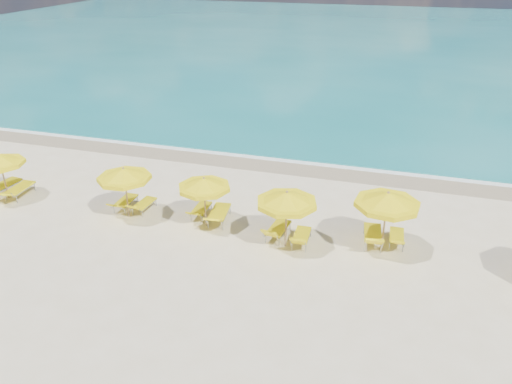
# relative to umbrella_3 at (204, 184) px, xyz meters

# --- Properties ---
(ground_plane) EXTENTS (120.00, 120.00, 0.00)m
(ground_plane) POSITION_rel_umbrella_3_xyz_m (1.77, -0.42, -1.79)
(ground_plane) COLOR beige
(ocean) EXTENTS (120.00, 80.00, 0.30)m
(ocean) POSITION_rel_umbrella_3_xyz_m (1.77, 47.58, -1.79)
(ocean) COLOR #146F71
(ocean) RESTS_ON ground
(wet_sand_band) EXTENTS (120.00, 2.60, 0.01)m
(wet_sand_band) POSITION_rel_umbrella_3_xyz_m (1.77, 6.98, -1.79)
(wet_sand_band) COLOR tan
(wet_sand_band) RESTS_ON ground
(foam_line) EXTENTS (120.00, 1.20, 0.03)m
(foam_line) POSITION_rel_umbrella_3_xyz_m (1.77, 7.78, -1.79)
(foam_line) COLOR white
(foam_line) RESTS_ON ground
(whitecap_near) EXTENTS (14.00, 0.36, 0.05)m
(whitecap_near) POSITION_rel_umbrella_3_xyz_m (-4.23, 16.58, -1.79)
(whitecap_near) COLOR white
(whitecap_near) RESTS_ON ground
(whitecap_far) EXTENTS (18.00, 0.30, 0.05)m
(whitecap_far) POSITION_rel_umbrella_3_xyz_m (9.77, 23.58, -1.79)
(whitecap_far) COLOR white
(whitecap_far) RESTS_ON ground
(umbrella_1) EXTENTS (2.27, 2.27, 2.09)m
(umbrella_1) POSITION_rel_umbrella_3_xyz_m (-9.33, -0.22, -0.01)
(umbrella_1) COLOR tan
(umbrella_1) RESTS_ON ground
(umbrella_2) EXTENTS (2.74, 2.74, 2.20)m
(umbrella_2) POSITION_rel_umbrella_3_xyz_m (-3.33, -0.23, 0.08)
(umbrella_2) COLOR tan
(umbrella_2) RESTS_ON ground
(umbrella_3) EXTENTS (2.20, 2.20, 2.10)m
(umbrella_3) POSITION_rel_umbrella_3_xyz_m (0.00, 0.00, 0.00)
(umbrella_3) COLOR tan
(umbrella_3) RESTS_ON ground
(umbrella_4) EXTENTS (2.48, 2.48, 2.27)m
(umbrella_4) POSITION_rel_umbrella_3_xyz_m (3.42, -0.62, 0.14)
(umbrella_4) COLOR tan
(umbrella_4) RESTS_ON ground
(umbrella_5) EXTENTS (2.88, 2.88, 2.38)m
(umbrella_5) POSITION_rel_umbrella_3_xyz_m (6.87, 0.12, 0.24)
(umbrella_5) COLOR tan
(umbrella_5) RESTS_ON ground
(lounger_1_left) EXTENTS (0.92, 2.08, 0.89)m
(lounger_1_left) POSITION_rel_umbrella_3_xyz_m (-9.80, 0.08, -1.55)
(lounger_1_left) COLOR #A5A8AD
(lounger_1_left) RESTS_ON ground
(lounger_1_right) EXTENTS (0.74, 2.02, 0.73)m
(lounger_1_right) POSITION_rel_umbrella_3_xyz_m (-8.90, 0.02, -1.56)
(lounger_1_right) COLOR #A5A8AD
(lounger_1_right) RESTS_ON ground
(lounger_2_left) EXTENTS (0.60, 1.73, 0.71)m
(lounger_2_left) POSITION_rel_umbrella_3_xyz_m (-3.80, 0.33, -1.59)
(lounger_2_left) COLOR #A5A8AD
(lounger_2_left) RESTS_ON ground
(lounger_2_right) EXTENTS (0.65, 1.65, 0.71)m
(lounger_2_right) POSITION_rel_umbrella_3_xyz_m (-2.94, 0.36, -1.60)
(lounger_2_right) COLOR #A5A8AD
(lounger_2_right) RESTS_ON ground
(lounger_3_left) EXTENTS (0.59, 1.68, 0.69)m
(lounger_3_left) POSITION_rel_umbrella_3_xyz_m (-0.46, 0.60, -1.59)
(lounger_3_left) COLOR #A5A8AD
(lounger_3_left) RESTS_ON ground
(lounger_3_right) EXTENTS (0.89, 2.11, 0.82)m
(lounger_3_right) POSITION_rel_umbrella_3_xyz_m (0.43, 0.36, -1.55)
(lounger_3_right) COLOR #A5A8AD
(lounger_3_right) RESTS_ON ground
(lounger_4_left) EXTENTS (0.81, 1.84, 0.86)m
(lounger_4_left) POSITION_rel_umbrella_3_xyz_m (3.00, -0.15, -1.57)
(lounger_4_left) COLOR #A5A8AD
(lounger_4_left) RESTS_ON ground
(lounger_4_right) EXTENTS (0.63, 1.69, 0.81)m
(lounger_4_right) POSITION_rel_umbrella_3_xyz_m (3.96, -0.37, -1.58)
(lounger_4_right) COLOR #A5A8AD
(lounger_4_right) RESTS_ON ground
(lounger_5_left) EXTENTS (0.86, 2.01, 0.90)m
(lounger_5_left) POSITION_rel_umbrella_3_xyz_m (6.51, 0.41, -1.55)
(lounger_5_left) COLOR #A5A8AD
(lounger_5_left) RESTS_ON ground
(lounger_5_right) EXTENTS (0.58, 1.63, 0.69)m
(lounger_5_right) POSITION_rel_umbrella_3_xyz_m (7.37, 0.65, -1.60)
(lounger_5_right) COLOR #A5A8AD
(lounger_5_right) RESTS_ON ground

